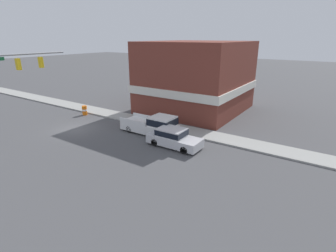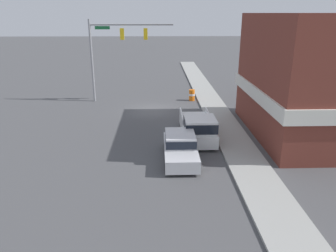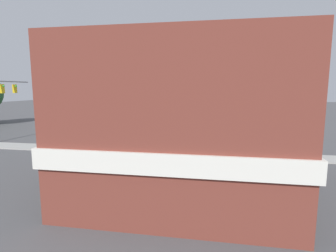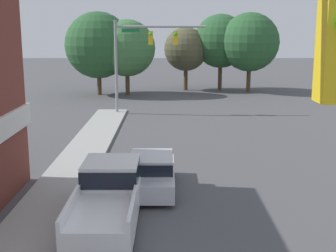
% 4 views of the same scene
% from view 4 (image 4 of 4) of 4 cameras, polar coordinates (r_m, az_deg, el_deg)
% --- Properties ---
extents(far_signal_assembly, '(7.17, 0.49, 7.36)m').
position_cam_4_polar(far_signal_assembly, '(37.25, -2.86, 9.62)').
color(far_signal_assembly, gray).
rests_on(far_signal_assembly, ground).
extents(car_lead, '(1.91, 4.72, 1.58)m').
position_cam_4_polar(car_lead, '(19.82, -1.81, -5.58)').
color(car_lead, black).
rests_on(car_lead, ground).
extents(pickup_truck_parked, '(2.13, 5.70, 1.92)m').
position_cam_4_polar(pickup_truck_parked, '(16.96, -7.10, -8.30)').
color(pickup_truck_parked, black).
rests_on(pickup_truck_parked, ground).
extents(backdrop_tree_left_far, '(6.72, 6.72, 8.42)m').
position_cam_4_polar(backdrop_tree_left_far, '(48.56, -8.30, 9.72)').
color(backdrop_tree_left_far, '#4C3823').
rests_on(backdrop_tree_left_far, ground).
extents(backdrop_tree_left_mid, '(5.74, 5.74, 7.65)m').
position_cam_4_polar(backdrop_tree_left_mid, '(48.04, -4.83, 9.45)').
color(backdrop_tree_left_mid, '#4C3823').
rests_on(backdrop_tree_left_mid, ground).
extents(backdrop_tree_center, '(4.75, 4.75, 6.88)m').
position_cam_4_polar(backdrop_tree_center, '(51.75, 2.40, 9.33)').
color(backdrop_tree_center, '#4C3823').
rests_on(backdrop_tree_center, ground).
extents(backdrop_tree_right_mid, '(5.85, 5.85, 8.29)m').
position_cam_4_polar(backdrop_tree_right_mid, '(52.25, 6.65, 10.24)').
color(backdrop_tree_right_mid, '#4C3823').
rests_on(backdrop_tree_right_mid, ground).
extents(backdrop_tree_right_far, '(6.19, 6.19, 8.41)m').
position_cam_4_polar(backdrop_tree_right_far, '(50.84, 10.15, 10.03)').
color(backdrop_tree_right_far, '#4C3823').
rests_on(backdrop_tree_right_far, ground).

